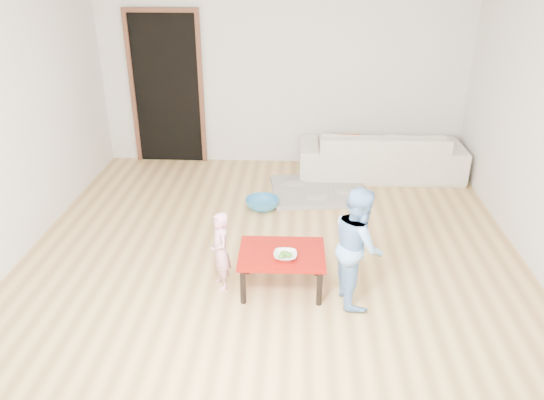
# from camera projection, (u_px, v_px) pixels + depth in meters

# --- Properties ---
(floor) EXTENTS (5.00, 5.00, 0.01)m
(floor) POSITION_uv_depth(u_px,v_px,m) (273.00, 249.00, 5.46)
(floor) COLOR #AC8149
(floor) RESTS_ON ground
(back_wall) EXTENTS (5.00, 0.02, 2.60)m
(back_wall) POSITION_uv_depth(u_px,v_px,m) (283.00, 71.00, 7.16)
(back_wall) COLOR silver
(back_wall) RESTS_ON floor
(left_wall) EXTENTS (0.02, 5.00, 2.60)m
(left_wall) POSITION_uv_depth(u_px,v_px,m) (10.00, 123.00, 5.02)
(left_wall) COLOR silver
(left_wall) RESTS_ON floor
(doorway) EXTENTS (1.02, 0.08, 2.11)m
(doorway) POSITION_uv_depth(u_px,v_px,m) (167.00, 90.00, 7.33)
(doorway) COLOR brown
(doorway) RESTS_ON back_wall
(sofa) EXTENTS (2.18, 0.89, 0.63)m
(sofa) POSITION_uv_depth(u_px,v_px,m) (380.00, 153.00, 7.11)
(sofa) COLOR beige
(sofa) RESTS_ON floor
(cushion) EXTENTS (0.56, 0.51, 0.13)m
(cushion) POSITION_uv_depth(u_px,v_px,m) (345.00, 144.00, 6.92)
(cushion) COLOR #D75717
(cushion) RESTS_ON sofa
(red_table) EXTENTS (0.77, 0.58, 0.38)m
(red_table) POSITION_uv_depth(u_px,v_px,m) (282.00, 270.00, 4.75)
(red_table) COLOR maroon
(red_table) RESTS_ON floor
(bowl) EXTENTS (0.20, 0.20, 0.05)m
(bowl) POSITION_uv_depth(u_px,v_px,m) (285.00, 256.00, 4.56)
(bowl) COLOR white
(bowl) RESTS_ON red_table
(broccoli) EXTENTS (0.12, 0.12, 0.06)m
(broccoli) POSITION_uv_depth(u_px,v_px,m) (285.00, 255.00, 4.56)
(broccoli) COLOR #2D5919
(broccoli) RESTS_ON red_table
(child_pink) EXTENTS (0.27, 0.32, 0.74)m
(child_pink) POSITION_uv_depth(u_px,v_px,m) (220.00, 251.00, 4.70)
(child_pink) COLOR pink
(child_pink) RESTS_ON floor
(child_blue) EXTENTS (0.48, 0.57, 1.06)m
(child_blue) POSITION_uv_depth(u_px,v_px,m) (358.00, 246.00, 4.47)
(child_blue) COLOR #689FF2
(child_blue) RESTS_ON floor
(basin) EXTENTS (0.40, 0.40, 0.12)m
(basin) POSITION_uv_depth(u_px,v_px,m) (262.00, 204.00, 6.28)
(basin) COLOR teal
(basin) RESTS_ON floor
(blanket) EXTENTS (1.27, 1.11, 0.06)m
(blanket) POSITION_uv_depth(u_px,v_px,m) (319.00, 191.00, 6.70)
(blanket) COLOR #A29B8F
(blanket) RESTS_ON floor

